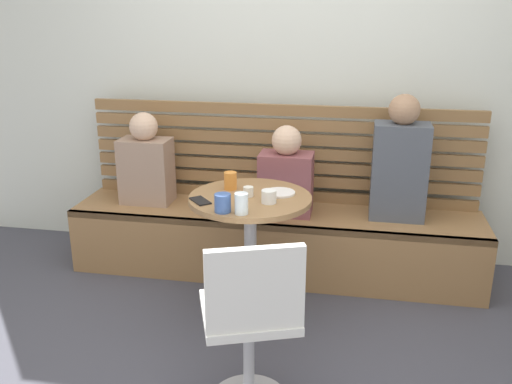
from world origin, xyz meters
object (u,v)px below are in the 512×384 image
Objects in this scene: cafe_table at (250,233)px; person_adult at (400,164)px; cup_mug_blue at (223,203)px; phone_on_table at (200,201)px; cup_espresso_small at (248,192)px; cup_water_clear at (241,204)px; person_child_middle at (146,163)px; cup_tumbler_orange at (230,181)px; booth_bench at (274,241)px; plate_small at (280,193)px; white_chair at (251,321)px; person_child_left at (286,176)px; cup_ceramic_white at (269,197)px.

cafe_table is 1.07m from person_adult.
phone_on_table is (-0.16, 0.13, -0.04)m from cup_mug_blue.
cup_mug_blue is 1.70× the size of cup_espresso_small.
cup_water_clear is (-0.82, -0.90, -0.00)m from person_adult.
person_child_middle reaches higher than cup_tumbler_orange.
cup_mug_blue is 0.68× the size of phone_on_table.
booth_bench is 0.74m from plate_small.
cup_water_clear is (0.10, -0.01, 0.01)m from cup_mug_blue.
booth_bench is at bearing 87.53° from cup_water_clear.
cup_water_clear is (0.01, -0.28, 0.28)m from cafe_table.
booth_bench is 0.81m from cup_espresso_small.
person_adult is 8.32× the size of cup_mug_blue.
cup_water_clear is at bearing 105.97° from white_chair.
cup_water_clear reaches higher than plate_small.
cup_mug_blue reaches higher than cup_espresso_small.
person_child_left is 7.28× the size of cup_ceramic_white.
white_chair is at bearing -77.91° from cup_espresso_small.
person_child_middle is at bearing 144.16° from cup_tumbler_orange.
cup_espresso_small is (-0.02, 0.27, -0.03)m from cup_water_clear.
phone_on_table is at bearing -117.65° from person_child_left.
person_child_middle is at bearing 143.41° from cup_espresso_small.
person_child_left is (0.08, -0.02, 0.47)m from booth_bench.
person_child_left is 4.16× the size of phone_on_table.
cup_water_clear is 1.96× the size of cup_espresso_small.
cup_mug_blue reaches higher than booth_bench.
cup_water_clear is 1.10× the size of cup_tumbler_orange.
person_child_left is 5.82× the size of cup_tumbler_orange.
white_chair reaches higher than booth_bench.
person_child_left is (-0.71, -0.06, -0.10)m from person_adult.
cup_mug_blue reaches higher than cafe_table.
cup_mug_blue is 0.86× the size of cup_water_clear.
cup_water_clear is at bearing -85.88° from cup_espresso_small.
cup_ceramic_white is 0.80× the size of cup_tumbler_orange.
white_chair is 0.79m from cup_ceramic_white.
phone_on_table is (0.60, -0.75, 0.03)m from person_child_middle.
cup_tumbler_orange is at bearing 139.42° from cup_espresso_small.
cup_ceramic_white is at bearing -33.31° from phone_on_table.
person_child_left is at bearing -2.79° from person_child_middle.
cafe_table is at bearing -102.17° from person_child_left.
person_adult reaches higher than white_chair.
plate_small is at bearing -86.34° from person_child_left.
white_chair is at bearing -88.31° from person_child_left.
cafe_table is 0.25m from cup_espresso_small.
white_chair is at bearing -65.17° from cup_mug_blue.
booth_bench is 0.94m from phone_on_table.
white_chair reaches higher than cafe_table.
cup_espresso_small is at bearing -40.58° from cup_tumbler_orange.
cup_mug_blue is at bearing -99.11° from booth_bench.
phone_on_table is at bearing -115.16° from cup_tumbler_orange.
person_child_middle is at bearing 125.25° from white_chair.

